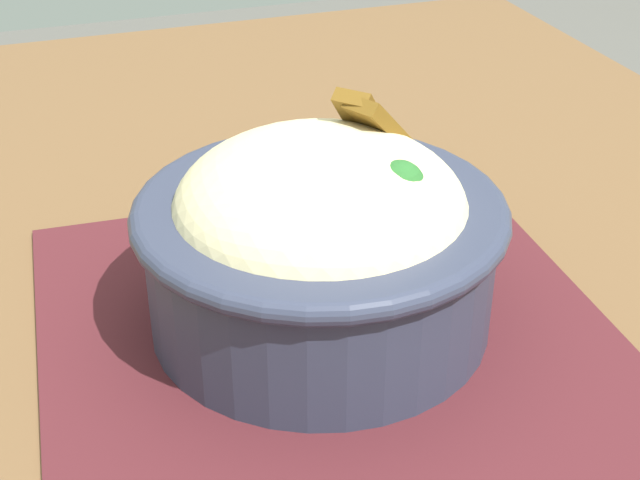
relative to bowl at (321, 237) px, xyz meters
name	(u,v)px	position (x,y,z in m)	size (l,w,h in m)	color
placemat	(355,389)	(0.06, 0.00, -0.05)	(0.40, 0.30, 0.00)	#47191E
bowl	(321,237)	(0.00, 0.00, 0.00)	(0.19, 0.19, 0.12)	#2D3347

